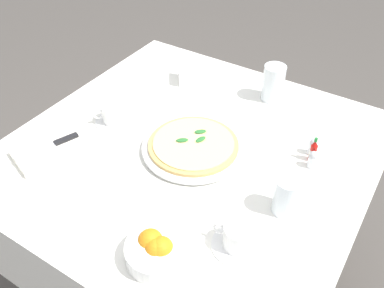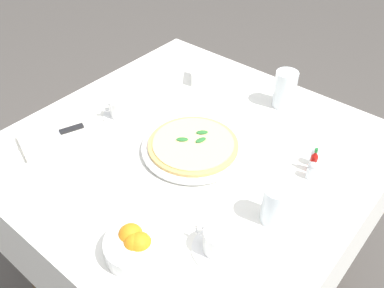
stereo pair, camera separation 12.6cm
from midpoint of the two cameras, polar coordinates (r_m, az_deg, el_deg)
ground_plane at (r=1.87m, az=-2.18°, el=-18.53°), size 8.00×8.00×0.00m
dining_table at (r=1.38m, az=-2.82°, el=-5.10°), size 1.04×1.04×0.76m
pizza_plate at (r=1.26m, az=-2.66°, el=-0.62°), size 0.31×0.31×0.02m
pizza at (r=1.26m, az=-2.67°, el=-0.13°), size 0.27×0.27×0.02m
coffee_cup_far_right at (r=1.01m, az=2.73°, el=-12.76°), size 0.13×0.13×0.07m
coffee_cup_left_edge at (r=1.40m, az=-13.09°, el=3.82°), size 0.13×0.13×0.07m
water_glass_near_left at (r=1.08m, az=9.39°, el=-7.36°), size 0.07×0.07×0.11m
water_glass_near_right at (r=1.48m, az=8.55°, el=7.90°), size 0.08×0.08×0.13m
napkin_folded at (r=1.35m, az=-21.01°, el=-0.72°), size 0.25×0.19×0.02m
dinner_knife at (r=1.34m, az=-21.26°, el=-0.32°), size 0.19×0.09×0.01m
citrus_bowl at (r=1.00m, az=-8.51°, el=-14.19°), size 0.15×0.15×0.07m
hot_sauce_bottle at (r=1.25m, az=13.38°, el=-1.07°), size 0.02×0.02×0.08m
salt_shaker at (r=1.23m, az=13.26°, el=-2.28°), size 0.03×0.03×0.06m
pepper_shaker at (r=1.28m, az=13.38°, el=-0.52°), size 0.03×0.03×0.06m
menu_card at (r=1.58m, az=-4.08°, el=9.39°), size 0.08×0.06×0.06m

